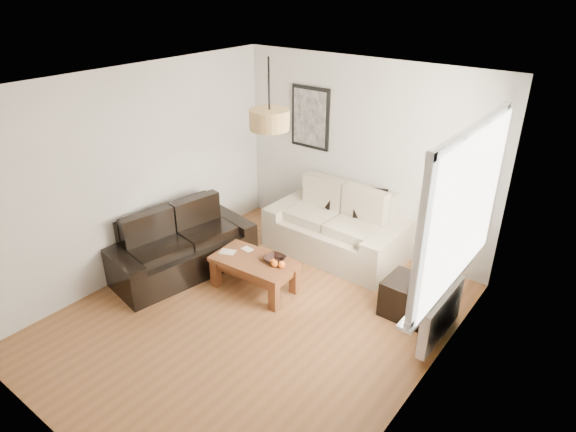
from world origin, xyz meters
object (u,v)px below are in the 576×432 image
Objects in this scene: coffee_table at (255,274)px; ottoman at (418,302)px; sofa_leather at (181,243)px; loveseat_cream at (336,223)px.

ottoman reaches higher than coffee_table.
coffee_table is at bearing -66.84° from sofa_leather.
ottoman is at bearing -22.77° from loveseat_cream.
sofa_leather is 1.09m from coffee_table.
coffee_table is 1.35× the size of ottoman.
coffee_table is at bearing -101.62° from loveseat_cream.
coffee_table is (-0.31, -1.36, -0.25)m from loveseat_cream.
loveseat_cream is at bearing 156.13° from ottoman.
ottoman is (2.88, 0.92, -0.18)m from sofa_leather.
loveseat_cream is 1.81× the size of coffee_table.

